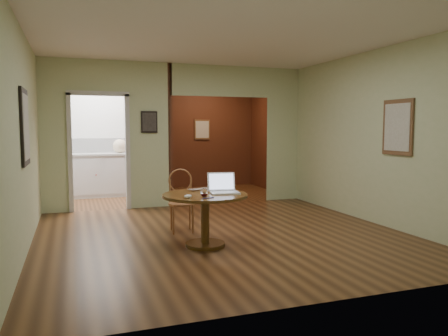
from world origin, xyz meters
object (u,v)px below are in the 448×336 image
object	(u,v)px
chair	(181,197)
open_laptop	(223,188)
closed_laptop	(201,190)
dining_table	(205,207)

from	to	relation	value
chair	open_laptop	world-z (taller)	open_laptop
chair	closed_laptop	bearing A→B (deg)	-73.27
chair	open_laptop	bearing A→B (deg)	-62.80
dining_table	chair	distance (m)	0.90
dining_table	closed_laptop	size ratio (longest dim) A/B	3.62
dining_table	closed_laptop	bearing A→B (deg)	85.06
chair	dining_table	bearing A→B (deg)	-78.17
chair	closed_laptop	world-z (taller)	chair
chair	open_laptop	distance (m)	0.97
dining_table	chair	xyz separation A→B (m)	(-0.09, 0.90, 0.01)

